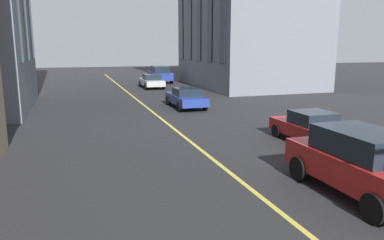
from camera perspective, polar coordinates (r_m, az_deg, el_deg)
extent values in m
cube|color=#D8C64C|center=(18.30, -2.03, -1.90)|extent=(80.00, 0.16, 0.01)
cube|color=navy|center=(25.55, -0.93, 3.22)|extent=(4.40, 1.80, 0.55)
cube|color=#19232D|center=(25.27, -0.79, 4.33)|extent=(1.85, 1.58, 0.50)
cylinder|color=black|center=(26.74, -3.62, 2.96)|extent=(0.64, 0.22, 0.64)
cylinder|color=black|center=(27.22, -0.09, 3.13)|extent=(0.64, 0.22, 0.64)
cylinder|color=black|center=(23.97, -1.89, 2.01)|extent=(0.64, 0.22, 0.64)
cylinder|color=black|center=(24.50, 2.00, 2.21)|extent=(0.64, 0.22, 0.64)
cube|color=#B7BABF|center=(37.74, -6.18, 5.76)|extent=(4.40, 1.80, 0.55)
cube|color=#19232D|center=(37.48, -6.13, 6.53)|extent=(1.85, 1.58, 0.50)
cylinder|color=black|center=(39.02, -7.86, 5.49)|extent=(0.64, 0.22, 0.64)
cylinder|color=black|center=(39.36, -5.37, 5.60)|extent=(0.64, 0.22, 0.64)
cylinder|color=black|center=(36.18, -7.04, 5.07)|extent=(0.64, 0.22, 0.64)
cylinder|color=black|center=(36.54, -4.37, 5.18)|extent=(0.64, 0.22, 0.64)
cube|color=#B21E1E|center=(17.11, 17.41, -1.39)|extent=(3.90, 1.75, 0.55)
cube|color=#19232D|center=(16.84, 17.90, 0.30)|extent=(1.64, 1.54, 0.55)
cylinder|color=black|center=(17.76, 12.76, -1.60)|extent=(0.60, 0.21, 0.60)
cylinder|color=black|center=(18.67, 17.20, -1.21)|extent=(0.60, 0.21, 0.60)
cylinder|color=black|center=(15.68, 17.54, -3.56)|extent=(0.60, 0.21, 0.60)
cylinder|color=black|center=(16.69, 22.26, -3.00)|extent=(0.60, 0.21, 0.60)
cube|color=#B21E1E|center=(11.60, 24.29, -6.75)|extent=(4.70, 1.95, 0.80)
cube|color=#19232D|center=(11.41, 24.59, -3.15)|extent=(2.59, 1.72, 0.70)
cylinder|color=black|center=(12.31, 16.01, -7.11)|extent=(0.76, 0.27, 0.76)
cylinder|color=black|center=(13.42, 22.70, -6.03)|extent=(0.76, 0.27, 0.76)
cylinder|color=black|center=(10.07, 26.06, -12.03)|extent=(0.76, 0.27, 0.76)
cube|color=navy|center=(43.23, -4.88, 6.72)|extent=(4.70, 1.95, 0.80)
cube|color=#19232D|center=(43.18, -4.90, 7.71)|extent=(2.58, 1.72, 0.70)
cylinder|color=black|center=(44.57, -6.51, 6.31)|extent=(0.76, 0.27, 0.76)
cylinder|color=black|center=(44.98, -4.16, 6.40)|extent=(0.76, 0.27, 0.76)
cylinder|color=black|center=(41.55, -5.64, 5.97)|extent=(0.76, 0.27, 0.76)
cylinder|color=black|center=(41.99, -3.13, 6.07)|extent=(0.76, 0.27, 0.76)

